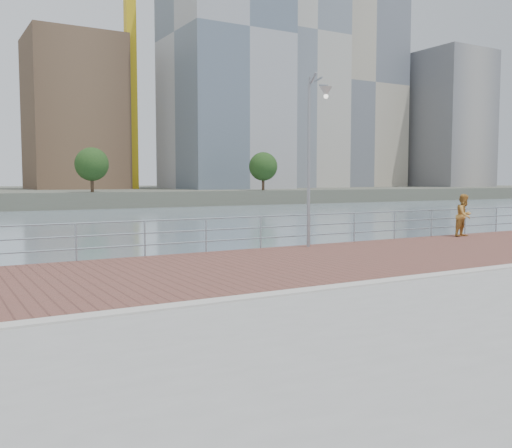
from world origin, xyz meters
TOP-DOWN VIEW (x-y plane):
  - water at (0.00, 0.00)m, footprint 400.00×400.00m
  - brick_lane at (0.00, 3.60)m, footprint 40.00×6.80m
  - curb at (0.00, 0.00)m, footprint 40.00×0.40m
  - guardrail at (0.00, 7.00)m, footprint 39.06×0.06m
  - street_lamp at (4.72, 6.08)m, footprint 0.41×1.20m
  - bystander at (12.35, 6.23)m, footprint 0.94×0.78m
  - tower_crane at (27.36, 104.00)m, footprint 47.00×2.00m
  - skyline at (31.23, 104.46)m, footprint 233.00×41.00m

SIDE VIEW (x-z plane):
  - water at x=0.00m, z-range -2.00..-2.00m
  - brick_lane at x=0.00m, z-range 0.00..0.02m
  - curb at x=0.00m, z-range 0.00..0.06m
  - guardrail at x=0.00m, z-range 0.13..1.25m
  - bystander at x=12.35m, z-range 0.02..1.76m
  - street_lamp at x=4.72m, z-range 1.19..6.87m
  - skyline at x=31.23m, z-range -9.87..62.28m
  - tower_crane at x=27.36m, z-range 8.15..58.85m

